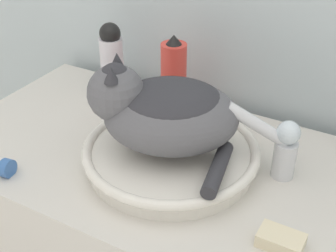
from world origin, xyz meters
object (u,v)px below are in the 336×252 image
(faucet, at_px, (279,144))
(lotion_bottle_white, at_px, (112,59))
(soap_bar, at_px, (281,240))
(spray_bottle_trigger, at_px, (174,76))
(cat, at_px, (163,110))

(faucet, height_order, lotion_bottle_white, lotion_bottle_white)
(faucet, distance_m, soap_bar, 0.20)
(faucet, xyz_separation_m, spray_bottle_trigger, (-0.29, 0.12, 0.01))
(cat, distance_m, lotion_bottle_white, 0.33)
(cat, height_order, lotion_bottle_white, cat)
(soap_bar, bearing_deg, cat, 160.36)
(faucet, height_order, soap_bar, faucet)
(lotion_bottle_white, bearing_deg, soap_bar, -29.11)
(soap_bar, bearing_deg, spray_bottle_trigger, 140.49)
(cat, xyz_separation_m, faucet, (0.21, 0.08, -0.05))
(cat, xyz_separation_m, spray_bottle_trigger, (-0.09, 0.20, -0.04))
(faucet, xyz_separation_m, soap_bar, (0.07, -0.17, -0.06))
(spray_bottle_trigger, relative_size, lotion_bottle_white, 1.02)
(lotion_bottle_white, relative_size, soap_bar, 2.53)
(cat, height_order, spray_bottle_trigger, cat)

